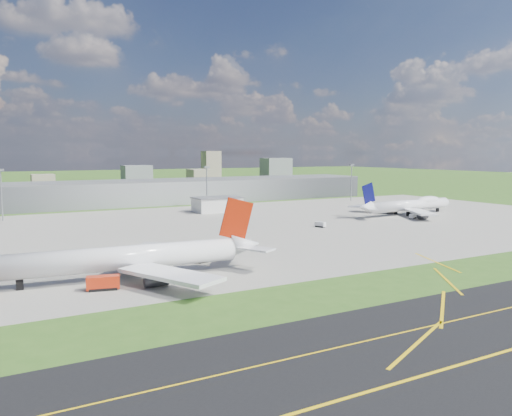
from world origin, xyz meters
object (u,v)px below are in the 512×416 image
airliner_red_twin (133,258)px  van_white_far (413,216)px  fire_truck (103,283)px  tug_yellow (202,260)px  airliner_blue_quad (409,205)px  van_white_near (320,225)px

airliner_red_twin → van_white_far: airliner_red_twin is taller
fire_truck → tug_yellow: bearing=40.1°
van_white_far → fire_truck: bearing=177.0°
fire_truck → tug_yellow: size_ratio=2.12×
tug_yellow → van_white_far: bearing=3.8°
airliner_blue_quad → fire_truck: size_ratio=8.53×
fire_truck → van_white_far: (167.96, 61.56, -0.53)m
airliner_blue_quad → tug_yellow: size_ratio=18.10×
airliner_red_twin → fire_truck: airliner_red_twin is taller
airliner_red_twin → van_white_near: bearing=-148.0°
airliner_blue_quad → fire_truck: airliner_blue_quad is taller
tug_yellow → van_white_near: van_white_near is taller
fire_truck → airliner_blue_quad: bearing=35.4°
airliner_blue_quad → van_white_near: 72.65m
tug_yellow → van_white_far: (134.79, 44.35, 0.30)m
tug_yellow → airliner_blue_quad: bearing=7.3°
airliner_blue_quad → van_white_near: (-70.85, -15.55, -3.93)m
airliner_red_twin → airliner_blue_quad: bearing=-154.0°
airliner_blue_quad → van_white_near: airliner_blue_quad is taller
van_white_near → van_white_far: bearing=-110.9°
airliner_red_twin → fire_truck: size_ratio=9.19×
airliner_red_twin → fire_truck: 12.95m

